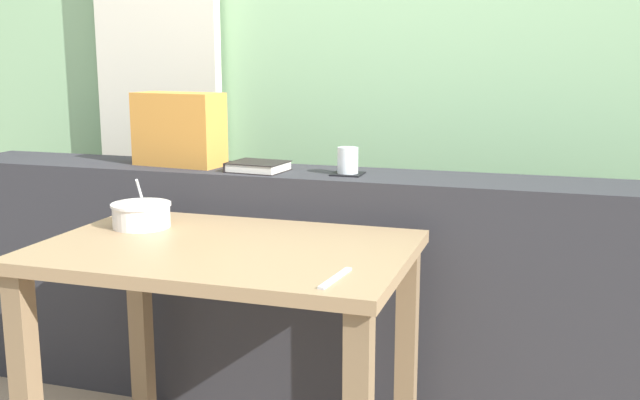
# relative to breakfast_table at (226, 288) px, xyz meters

# --- Properties ---
(outdoor_backdrop) EXTENTS (4.80, 0.08, 2.80)m
(outdoor_backdrop) POSITION_rel_breakfast_table_xyz_m (0.10, 1.14, 0.79)
(outdoor_backdrop) COLOR #8EBC89
(outdoor_backdrop) RESTS_ON ground
(curtain_left_panel) EXTENTS (0.56, 0.06, 2.50)m
(curtain_left_panel) POSITION_rel_breakfast_table_xyz_m (-0.78, 1.04, 0.64)
(curtain_left_panel) COLOR beige
(curtain_left_panel) RESTS_ON ground
(dark_console_ledge) EXTENTS (2.80, 0.31, 0.85)m
(dark_console_ledge) POSITION_rel_breakfast_table_xyz_m (0.10, 0.57, -0.18)
(dark_console_ledge) COLOR #2D2D33
(dark_console_ledge) RESTS_ON ground
(breakfast_table) EXTENTS (1.01, 0.68, 0.73)m
(breakfast_table) POSITION_rel_breakfast_table_xyz_m (0.00, 0.00, 0.00)
(breakfast_table) COLOR #826849
(breakfast_table) RESTS_ON ground
(coaster_square) EXTENTS (0.10, 0.10, 0.00)m
(coaster_square) POSITION_rel_breakfast_table_xyz_m (0.20, 0.55, 0.25)
(coaster_square) COLOR black
(coaster_square) RESTS_ON dark_console_ledge
(juice_glass) EXTENTS (0.07, 0.07, 0.09)m
(juice_glass) POSITION_rel_breakfast_table_xyz_m (0.20, 0.55, 0.29)
(juice_glass) COLOR white
(juice_glass) RESTS_ON coaster_square
(closed_book) EXTENTS (0.20, 0.17, 0.03)m
(closed_book) POSITION_rel_breakfast_table_xyz_m (-0.12, 0.53, 0.26)
(closed_book) COLOR black
(closed_book) RESTS_ON dark_console_ledge
(throw_pillow) EXTENTS (0.33, 0.18, 0.26)m
(throw_pillow) POSITION_rel_breakfast_table_xyz_m (-0.44, 0.57, 0.38)
(throw_pillow) COLOR #D18938
(throw_pillow) RESTS_ON dark_console_ledge
(soup_bowl) EXTENTS (0.18, 0.18, 0.15)m
(soup_bowl) POSITION_rel_breakfast_table_xyz_m (-0.33, 0.12, 0.16)
(soup_bowl) COLOR silver
(soup_bowl) RESTS_ON breakfast_table
(fork_utensil) EXTENTS (0.03, 0.17, 0.01)m
(fork_utensil) POSITION_rel_breakfast_table_xyz_m (0.38, -0.21, 0.13)
(fork_utensil) COLOR silver
(fork_utensil) RESTS_ON breakfast_table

